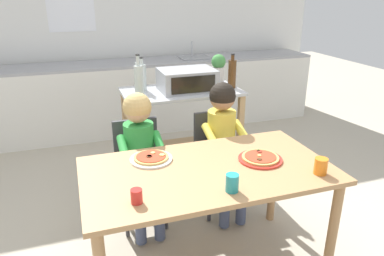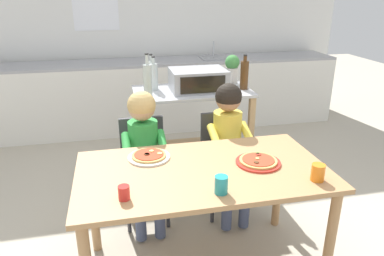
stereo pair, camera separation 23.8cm
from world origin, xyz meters
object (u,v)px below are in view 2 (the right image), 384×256
object	(u,v)px
bottle_dark_olive_oil	(154,76)
dining_chair_left	(144,162)
child_in_green_shirt	(144,143)
pizza_plate_red_rimmed	(258,161)
bottle_clear_vinegar	(148,81)
drinking_cup_teal	(221,185)
kitchen_island_cart	(192,122)
child_in_yellow_shirt	(229,135)
pizza_plate_white	(149,156)
bottle_slim_sauce	(152,74)
potted_herb_plant	(232,68)
toaster_oven	(198,80)
drinking_cup_red	(124,193)
drinking_cup_orange	(318,172)
dining_chair_right	(224,155)
dining_table	(203,183)
bottle_tall_green_wine	(244,75)

from	to	relation	value
bottle_dark_olive_oil	dining_chair_left	xyz separation A→B (m)	(-0.17, -0.58, -0.55)
child_in_green_shirt	pizza_plate_red_rimmed	bearing A→B (deg)	-41.76
bottle_clear_vinegar	bottle_dark_olive_oil	xyz separation A→B (m)	(0.08, 0.28, -0.03)
pizza_plate_red_rimmed	drinking_cup_teal	distance (m)	0.44
kitchen_island_cart	bottle_clear_vinegar	distance (m)	0.64
child_in_yellow_shirt	pizza_plate_red_rimmed	world-z (taller)	child_in_yellow_shirt
bottle_dark_olive_oil	pizza_plate_red_rimmed	distance (m)	1.39
pizza_plate_red_rimmed	pizza_plate_white	bearing A→B (deg)	161.42
bottle_clear_vinegar	child_in_yellow_shirt	size ratio (longest dim) A/B	0.35
child_in_green_shirt	dining_chair_left	bearing A→B (deg)	90.00
bottle_slim_sauce	child_in_green_shirt	bearing A→B (deg)	-101.35
kitchen_island_cart	bottle_dark_olive_oil	size ratio (longest dim) A/B	3.46
potted_herb_plant	pizza_plate_white	size ratio (longest dim) A/B	1.01
pizza_plate_white	dining_chair_left	bearing A→B (deg)	90.03
toaster_oven	child_in_green_shirt	bearing A→B (deg)	-132.54
pizza_plate_white	bottle_slim_sauce	bearing A→B (deg)	82.16
bottle_clear_vinegar	drinking_cup_red	distance (m)	1.29
toaster_oven	dining_chair_left	xyz separation A→B (m)	(-0.55, -0.48, -0.52)
bottle_clear_vinegar	drinking_cup_orange	size ratio (longest dim) A/B	3.85
potted_herb_plant	child_in_green_shirt	xyz separation A→B (m)	(-0.92, -0.78, -0.36)
bottle_dark_olive_oil	child_in_yellow_shirt	distance (m)	0.92
bottle_clear_vinegar	bottle_dark_olive_oil	distance (m)	0.29
toaster_oven	pizza_plate_white	world-z (taller)	toaster_oven
bottle_slim_sauce	drinking_cup_teal	bearing A→B (deg)	-84.29
dining_chair_right	bottle_dark_olive_oil	bearing A→B (deg)	129.18
dining_chair_left	pizza_plate_white	xyz separation A→B (m)	(0.00, -0.48, 0.28)
bottle_slim_sauce	child_in_green_shirt	xyz separation A→B (m)	(-0.16, -0.79, -0.34)
bottle_slim_sauce	dining_table	bearing A→B (deg)	-84.25
bottle_clear_vinegar	drinking_cup_teal	xyz separation A→B (m)	(0.24, -1.29, -0.26)
potted_herb_plant	drinking_cup_red	world-z (taller)	potted_herb_plant
potted_herb_plant	child_in_green_shirt	size ratio (longest dim) A/B	0.26
child_in_yellow_shirt	bottle_tall_green_wine	bearing A→B (deg)	61.14
pizza_plate_red_rimmed	bottle_clear_vinegar	bearing A→B (deg)	119.42
dining_chair_right	drinking_cup_teal	distance (m)	1.07
dining_chair_left	dining_chair_right	bearing A→B (deg)	-1.25
toaster_oven	pizza_plate_white	distance (m)	1.13
bottle_clear_vinegar	dining_chair_left	xyz separation A→B (m)	(-0.09, -0.30, -0.57)
drinking_cup_teal	child_in_green_shirt	bearing A→B (deg)	110.57
drinking_cup_teal	bottle_tall_green_wine	bearing A→B (deg)	65.87
toaster_oven	child_in_yellow_shirt	bearing A→B (deg)	-80.46
bottle_tall_green_wine	dining_chair_right	distance (m)	0.78
drinking_cup_red	bottle_clear_vinegar	bearing A→B (deg)	78.03
bottle_tall_green_wine	potted_herb_plant	size ratio (longest dim) A/B	1.15
dining_table	dining_chair_right	xyz separation A→B (m)	(0.35, 0.68, -0.17)
bottle_clear_vinegar	bottle_dark_olive_oil	world-z (taller)	bottle_clear_vinegar
pizza_plate_red_rimmed	dining_chair_right	bearing A→B (deg)	90.00
drinking_cup_red	pizza_plate_red_rimmed	bearing A→B (deg)	16.13
kitchen_island_cart	bottle_slim_sauce	bearing A→B (deg)	152.50
pizza_plate_red_rimmed	bottle_slim_sauce	bearing A→B (deg)	109.65
dining_chair_right	drinking_cup_red	size ratio (longest dim) A/B	10.68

